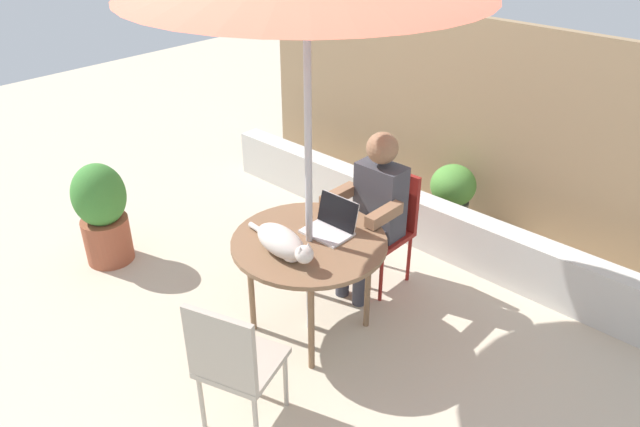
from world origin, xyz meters
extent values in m
plane|color=beige|center=(0.00, 0.00, 0.00)|extent=(14.00, 14.00, 0.00)
cube|color=#937756|center=(0.00, 2.15, 0.86)|extent=(4.89, 0.08, 1.73)
cube|color=beige|center=(0.00, 1.40, 0.21)|extent=(4.40, 0.20, 0.42)
cylinder|color=brown|center=(0.00, 0.00, 0.69)|extent=(0.99, 0.99, 0.03)
cylinder|color=brown|center=(0.27, 0.27, 0.34)|extent=(0.04, 0.04, 0.67)
cylinder|color=brown|center=(-0.27, 0.27, 0.34)|extent=(0.04, 0.04, 0.67)
cylinder|color=brown|center=(-0.27, -0.27, 0.34)|extent=(0.04, 0.04, 0.67)
cylinder|color=brown|center=(0.27, -0.27, 0.34)|extent=(0.04, 0.04, 0.67)
cylinder|color=#B7B7BC|center=(0.00, 0.00, 1.15)|extent=(0.04, 0.04, 2.31)
cube|color=maroon|center=(0.00, 0.73, 0.41)|extent=(0.40, 0.40, 0.04)
cube|color=maroon|center=(0.00, 0.91, 0.65)|extent=(0.40, 0.04, 0.44)
cylinder|color=maroon|center=(0.17, 0.90, 0.20)|extent=(0.03, 0.03, 0.40)
cylinder|color=maroon|center=(-0.17, 0.90, 0.20)|extent=(0.03, 0.03, 0.40)
cylinder|color=maroon|center=(-0.17, 0.56, 0.20)|extent=(0.03, 0.03, 0.40)
cylinder|color=maroon|center=(0.17, 0.56, 0.20)|extent=(0.03, 0.03, 0.40)
cube|color=#B2A899|center=(0.27, -0.81, 0.41)|extent=(0.51, 0.51, 0.04)
cube|color=#B2A899|center=(0.32, -0.98, 0.65)|extent=(0.39, 0.16, 0.44)
cylinder|color=#B2A899|center=(0.16, -1.02, 0.20)|extent=(0.03, 0.03, 0.40)
cylinder|color=#B2A899|center=(0.48, -0.92, 0.20)|extent=(0.03, 0.03, 0.40)
cylinder|color=#B2A899|center=(0.38, -0.60, 0.20)|extent=(0.03, 0.03, 0.40)
cylinder|color=#B2A899|center=(0.05, -0.70, 0.20)|extent=(0.03, 0.03, 0.40)
cube|color=#3F3F47|center=(0.00, 0.73, 0.70)|extent=(0.34, 0.20, 0.54)
sphere|color=#936B4C|center=(0.00, 0.72, 1.10)|extent=(0.22, 0.22, 0.22)
cube|color=#383842|center=(-0.08, 0.58, 0.48)|extent=(0.12, 0.30, 0.12)
cylinder|color=#383842|center=(-0.08, 0.43, 0.22)|extent=(0.10, 0.10, 0.43)
cube|color=#383842|center=(0.08, 0.58, 0.48)|extent=(0.12, 0.30, 0.12)
cylinder|color=#383842|center=(0.08, 0.43, 0.22)|extent=(0.10, 0.10, 0.43)
cube|color=#936B4C|center=(-0.20, 0.51, 0.75)|extent=(0.08, 0.32, 0.08)
cube|color=#936B4C|center=(0.20, 0.51, 0.75)|extent=(0.08, 0.32, 0.08)
cube|color=silver|center=(0.03, 0.13, 0.71)|extent=(0.30, 0.23, 0.02)
cube|color=black|center=(0.03, 0.23, 0.82)|extent=(0.30, 0.06, 0.20)
cube|color=silver|center=(0.03, 0.24, 0.82)|extent=(0.30, 0.06, 0.20)
ellipsoid|color=silver|center=(-0.02, -0.22, 0.79)|extent=(0.42, 0.24, 0.17)
sphere|color=silver|center=(0.20, -0.25, 0.81)|extent=(0.11, 0.11, 0.11)
ellipsoid|color=white|center=(0.08, -0.24, 0.75)|extent=(0.13, 0.13, 0.09)
cylinder|color=silver|center=(-0.30, -0.16, 0.73)|extent=(0.18, 0.06, 0.04)
cone|color=silver|center=(0.20, -0.28, 0.86)|extent=(0.04, 0.04, 0.03)
cone|color=silver|center=(0.20, -0.22, 0.86)|extent=(0.04, 0.04, 0.03)
cylinder|color=#595654|center=(-0.05, 1.83, 0.12)|extent=(0.31, 0.31, 0.23)
ellipsoid|color=#4C8C38|center=(-0.05, 1.83, 0.39)|extent=(0.39, 0.39, 0.36)
cylinder|color=#9E5138|center=(-1.75, -0.49, 0.18)|extent=(0.36, 0.36, 0.37)
ellipsoid|color=#3D7F33|center=(-1.75, -0.49, 0.58)|extent=(0.41, 0.41, 0.50)
camera|label=1|loc=(2.21, -2.28, 2.71)|focal=33.52mm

